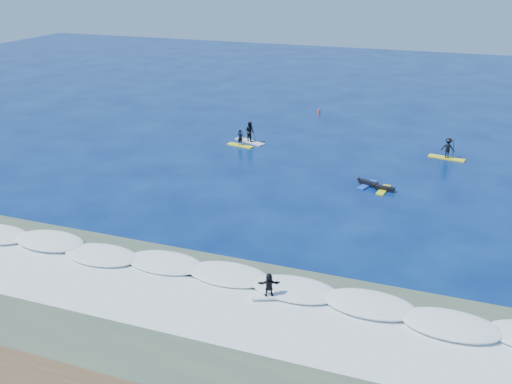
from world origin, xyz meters
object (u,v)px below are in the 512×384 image
(sup_paddler_left, at_px, (240,140))
(sup_paddler_right, at_px, (448,149))
(sup_paddler_center, at_px, (250,133))
(prone_paddler_near, at_px, (384,189))
(marker_buoy, at_px, (319,111))
(wave_surfer, at_px, (269,286))
(prone_paddler_far, at_px, (367,183))

(sup_paddler_left, distance_m, sup_paddler_right, 18.90)
(sup_paddler_center, distance_m, prone_paddler_near, 16.29)
(prone_paddler_near, bearing_deg, marker_buoy, 33.84)
(sup_paddler_left, xyz_separation_m, sup_paddler_right, (18.67, 2.91, 0.28))
(wave_surfer, bearing_deg, sup_paddler_right, 51.09)
(sup_paddler_right, distance_m, prone_paddler_far, 10.50)
(prone_paddler_near, bearing_deg, prone_paddler_far, 72.09)
(prone_paddler_near, relative_size, wave_surfer, 1.13)
(sup_paddler_center, bearing_deg, prone_paddler_near, -5.89)
(sup_paddler_left, bearing_deg, prone_paddler_near, -13.31)
(sup_paddler_right, bearing_deg, wave_surfer, -95.57)
(prone_paddler_far, xyz_separation_m, wave_surfer, (-2.04, -17.99, 0.63))
(wave_surfer, bearing_deg, prone_paddler_far, 60.35)
(sup_paddler_left, height_order, sup_paddler_center, sup_paddler_center)
(sup_paddler_left, relative_size, prone_paddler_near, 1.22)
(sup_paddler_center, bearing_deg, wave_surfer, -43.14)
(sup_paddler_left, bearing_deg, sup_paddler_right, 20.14)
(sup_paddler_center, height_order, prone_paddler_near, sup_paddler_center)
(sup_paddler_right, height_order, prone_paddler_far, sup_paddler_right)
(marker_buoy, bearing_deg, sup_paddler_left, -105.77)
(prone_paddler_near, bearing_deg, sup_paddler_center, 67.44)
(prone_paddler_far, height_order, wave_surfer, wave_surfer)
(wave_surfer, bearing_deg, prone_paddler_near, 55.72)
(sup_paddler_left, bearing_deg, wave_surfer, -53.89)
(sup_paddler_left, xyz_separation_m, wave_surfer, (11.10, -23.98, 0.22))
(sup_paddler_center, height_order, prone_paddler_far, sup_paddler_center)
(sup_paddler_left, relative_size, sup_paddler_center, 0.80)
(sup_paddler_center, distance_m, sup_paddler_right, 18.32)
(sup_paddler_center, height_order, wave_surfer, sup_paddler_center)
(prone_paddler_near, distance_m, wave_surfer, 17.69)
(sup_paddler_left, relative_size, wave_surfer, 1.37)
(sup_paddler_center, distance_m, wave_surfer, 27.63)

